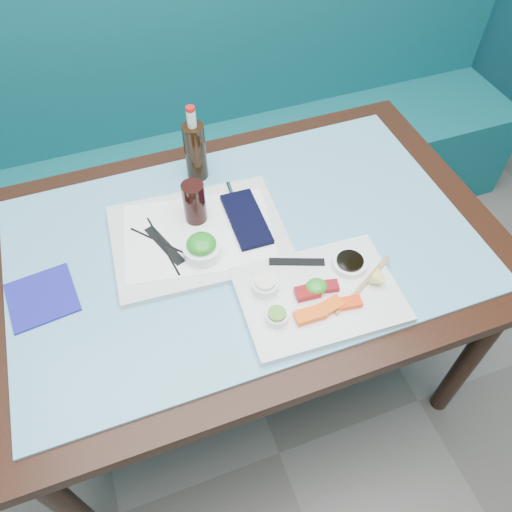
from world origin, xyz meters
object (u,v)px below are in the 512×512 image
object	(u,v)px
cola_glass	(194,203)
cola_bottle_body	(195,152)
dining_table	(243,263)
seaweed_bowl	(202,250)
blue_napkin	(42,297)
sashimi_plate	(319,295)
booth_bench	(180,159)
serving_tray	(199,236)

from	to	relation	value
cola_glass	cola_bottle_body	xyz separation A→B (m)	(0.06, 0.19, 0.01)
dining_table	cola_bottle_body	xyz separation A→B (m)	(-0.04, 0.29, 0.18)
seaweed_bowl	blue_napkin	world-z (taller)	seaweed_bowl
seaweed_bowl	cola_bottle_body	xyz separation A→B (m)	(0.08, 0.32, 0.05)
dining_table	sashimi_plate	world-z (taller)	sashimi_plate
blue_napkin	cola_glass	bearing A→B (deg)	14.64
booth_bench	sashimi_plate	xyz separation A→B (m)	(0.12, -1.07, 0.39)
serving_tray	cola_glass	xyz separation A→B (m)	(0.01, 0.05, 0.07)
serving_tray	blue_napkin	xyz separation A→B (m)	(-0.42, -0.06, -0.01)
booth_bench	dining_table	world-z (taller)	booth_bench
seaweed_bowl	booth_bench	bearing A→B (deg)	82.33
sashimi_plate	serving_tray	world-z (taller)	sashimi_plate
sashimi_plate	cola_bottle_body	xyz separation A→B (m)	(-0.16, 0.53, 0.08)
dining_table	blue_napkin	size ratio (longest dim) A/B	8.87
blue_napkin	seaweed_bowl	bearing A→B (deg)	-2.68
booth_bench	dining_table	distance (m)	0.89
seaweed_bowl	cola_bottle_body	size ratio (longest dim) A/B	0.55
booth_bench	sashimi_plate	distance (m)	1.15
sashimi_plate	blue_napkin	world-z (taller)	sashimi_plate
cola_bottle_body	booth_bench	bearing A→B (deg)	85.79
cola_bottle_body	blue_napkin	world-z (taller)	cola_bottle_body
booth_bench	cola_glass	bearing A→B (deg)	-97.48
booth_bench	blue_napkin	bearing A→B (deg)	-121.74
seaweed_bowl	cola_glass	bearing A→B (deg)	81.25
serving_tray	seaweed_bowl	size ratio (longest dim) A/B	4.68
dining_table	blue_napkin	distance (m)	0.53
cola_glass	cola_bottle_body	world-z (taller)	cola_bottle_body
serving_tray	cola_glass	world-z (taller)	cola_glass
dining_table	cola_glass	distance (m)	0.22
sashimi_plate	cola_glass	size ratio (longest dim) A/B	3.10
dining_table	booth_bench	bearing A→B (deg)	90.00
booth_bench	blue_napkin	distance (m)	1.06
seaweed_bowl	blue_napkin	size ratio (longest dim) A/B	0.62
sashimi_plate	seaweed_bowl	world-z (taller)	seaweed_bowl
cola_glass	booth_bench	bearing A→B (deg)	82.52
seaweed_bowl	cola_glass	xyz separation A→B (m)	(0.02, 0.13, 0.04)
dining_table	serving_tray	bearing A→B (deg)	153.49
sashimi_plate	seaweed_bowl	distance (m)	0.32
seaweed_bowl	serving_tray	bearing A→B (deg)	82.41
cola_glass	blue_napkin	distance (m)	0.45
dining_table	cola_bottle_body	bearing A→B (deg)	97.77
serving_tray	seaweed_bowl	distance (m)	0.08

